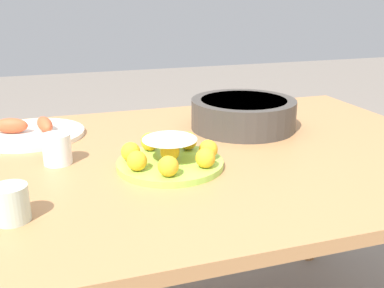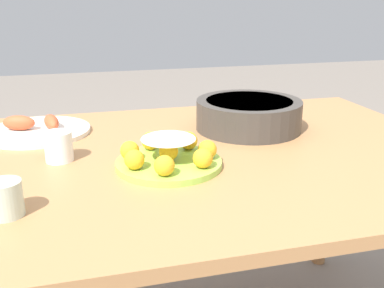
# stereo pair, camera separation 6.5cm
# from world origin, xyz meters

# --- Properties ---
(dining_table) EXTENTS (1.42, 1.02, 0.76)m
(dining_table) POSITION_xyz_m (0.00, 0.00, 0.67)
(dining_table) COLOR #A87547
(dining_table) RESTS_ON ground_plane
(cake_plate) EXTENTS (0.27, 0.27, 0.08)m
(cake_plate) POSITION_xyz_m (-0.14, -0.08, 0.79)
(cake_plate) COLOR #99CC4C
(cake_plate) RESTS_ON dining_table
(serving_bowl) EXTENTS (0.33, 0.33, 0.09)m
(serving_bowl) POSITION_xyz_m (0.17, 0.17, 0.81)
(serving_bowl) COLOR #3D3833
(serving_bowl) RESTS_ON dining_table
(seafood_platter) EXTENTS (0.32, 0.32, 0.06)m
(seafood_platter) POSITION_xyz_m (-0.48, 0.29, 0.77)
(seafood_platter) COLOR silver
(seafood_platter) RESTS_ON dining_table
(cup_near) EXTENTS (0.07, 0.07, 0.07)m
(cup_near) POSITION_xyz_m (-0.51, -0.26, 0.80)
(cup_near) COLOR beige
(cup_near) RESTS_ON dining_table
(cup_far) EXTENTS (0.07, 0.07, 0.08)m
(cup_far) POSITION_xyz_m (-0.41, 0.03, 0.80)
(cup_far) COLOR white
(cup_far) RESTS_ON dining_table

